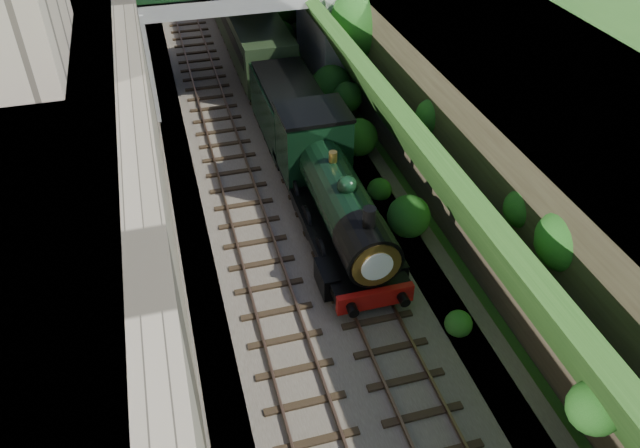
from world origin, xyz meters
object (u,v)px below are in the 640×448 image
(tree, at_px, (367,23))
(locomotive, at_px, (334,194))
(tender, at_px, (290,114))
(road_bridge, at_px, (255,16))

(tree, relative_size, locomotive, 0.65)
(tree, bearing_deg, locomotive, -115.10)
(locomotive, xyz_separation_m, tender, (-0.00, 7.36, -0.27))
(road_bridge, bearing_deg, tender, -87.84)
(locomotive, bearing_deg, road_bridge, 91.04)
(locomotive, height_order, tender, locomotive)
(road_bridge, relative_size, locomotive, 1.56)
(road_bridge, relative_size, tree, 2.42)
(tree, height_order, tender, tree)
(tree, xyz_separation_m, locomotive, (-4.71, -10.06, -2.75))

